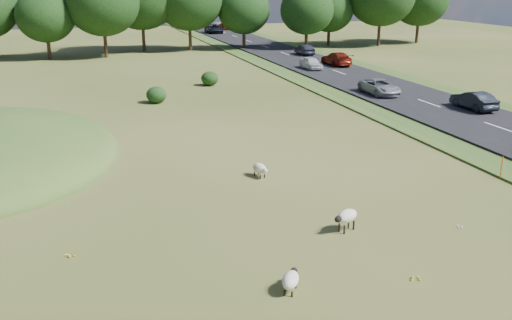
{
  "coord_description": "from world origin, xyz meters",
  "views": [
    {
      "loc": [
        -6.14,
        -21.46,
        9.56
      ],
      "look_at": [
        2.0,
        4.0,
        1.0
      ],
      "focal_mm": 40.0,
      "sensor_mm": 36.0,
      "label": 1
    }
  ],
  "objects_px": {
    "sheep_0": "(346,216)",
    "car_5": "(225,26)",
    "marker_post": "(501,168)",
    "car_4": "(311,63)",
    "sheep_2": "(260,169)",
    "sheep_3": "(291,280)",
    "car_0": "(474,100)",
    "car_1": "(336,59)",
    "car_2": "(304,50)",
    "car_7": "(214,29)",
    "car_6": "(380,87)"
  },
  "relations": [
    {
      "from": "car_0",
      "to": "car_1",
      "type": "height_order",
      "value": "car_1"
    },
    {
      "from": "car_1",
      "to": "car_4",
      "type": "height_order",
      "value": "car_1"
    },
    {
      "from": "sheep_2",
      "to": "sheep_3",
      "type": "bearing_deg",
      "value": -25.11
    },
    {
      "from": "marker_post",
      "to": "sheep_2",
      "type": "distance_m",
      "value": 11.98
    },
    {
      "from": "marker_post",
      "to": "car_6",
      "type": "xyz_separation_m",
      "value": [
        4.5,
        20.06,
        0.28
      ]
    },
    {
      "from": "sheep_0",
      "to": "car_5",
      "type": "bearing_deg",
      "value": -127.56
    },
    {
      "from": "marker_post",
      "to": "sheep_3",
      "type": "distance_m",
      "value": 15.38
    },
    {
      "from": "sheep_0",
      "to": "car_4",
      "type": "relative_size",
      "value": 0.35
    },
    {
      "from": "car_0",
      "to": "car_4",
      "type": "xyz_separation_m",
      "value": [
        -3.8,
        21.81,
        -0.03
      ]
    },
    {
      "from": "car_5",
      "to": "sheep_3",
      "type": "bearing_deg",
      "value": 76.54
    },
    {
      "from": "car_2",
      "to": "car_7",
      "type": "relative_size",
      "value": 0.71
    },
    {
      "from": "car_7",
      "to": "sheep_2",
      "type": "bearing_deg",
      "value": -102.0
    },
    {
      "from": "marker_post",
      "to": "car_7",
      "type": "height_order",
      "value": "car_7"
    },
    {
      "from": "sheep_3",
      "to": "sheep_2",
      "type": "bearing_deg",
      "value": 20.36
    },
    {
      "from": "car_0",
      "to": "car_4",
      "type": "relative_size",
      "value": 1.08
    },
    {
      "from": "car_7",
      "to": "sheep_3",
      "type": "bearing_deg",
      "value": -102.13
    },
    {
      "from": "sheep_3",
      "to": "car_4",
      "type": "relative_size",
      "value": 0.32
    },
    {
      "from": "marker_post",
      "to": "car_7",
      "type": "xyz_separation_m",
      "value": [
        4.5,
        78.34,
        0.4
      ]
    },
    {
      "from": "sheep_2",
      "to": "car_0",
      "type": "distance_m",
      "value": 21.55
    },
    {
      "from": "sheep_2",
      "to": "car_5",
      "type": "bearing_deg",
      "value": 154.39
    },
    {
      "from": "car_1",
      "to": "car_5",
      "type": "bearing_deg",
      "value": -90.0
    },
    {
      "from": "sheep_2",
      "to": "car_6",
      "type": "distance_m",
      "value": 22.57
    },
    {
      "from": "sheep_0",
      "to": "car_4",
      "type": "bearing_deg",
      "value": -136.9
    },
    {
      "from": "sheep_3",
      "to": "car_4",
      "type": "height_order",
      "value": "car_4"
    },
    {
      "from": "car_1",
      "to": "car_5",
      "type": "relative_size",
      "value": 1.08
    },
    {
      "from": "marker_post",
      "to": "car_6",
      "type": "bearing_deg",
      "value": 77.34
    },
    {
      "from": "car_0",
      "to": "car_2",
      "type": "xyz_separation_m",
      "value": [
        0.0,
        32.89,
        -0.03
      ]
    },
    {
      "from": "marker_post",
      "to": "car_5",
      "type": "xyz_separation_m",
      "value": [
        8.3,
        85.53,
        0.31
      ]
    },
    {
      "from": "car_4",
      "to": "car_5",
      "type": "xyz_separation_m",
      "value": [
        3.8,
        50.85,
        0.03
      ]
    },
    {
      "from": "car_5",
      "to": "car_0",
      "type": "bearing_deg",
      "value": 90.0
    },
    {
      "from": "car_1",
      "to": "car_7",
      "type": "bearing_deg",
      "value": -84.82
    },
    {
      "from": "car_1",
      "to": "car_2",
      "type": "height_order",
      "value": "car_1"
    },
    {
      "from": "car_0",
      "to": "car_2",
      "type": "bearing_deg",
      "value": -90.0
    },
    {
      "from": "car_2",
      "to": "car_7",
      "type": "distance_m",
      "value": 32.8
    },
    {
      "from": "marker_post",
      "to": "car_4",
      "type": "height_order",
      "value": "car_4"
    },
    {
      "from": "car_4",
      "to": "car_7",
      "type": "distance_m",
      "value": 43.66
    },
    {
      "from": "sheep_2",
      "to": "car_4",
      "type": "bearing_deg",
      "value": 140.68
    },
    {
      "from": "sheep_3",
      "to": "car_2",
      "type": "relative_size",
      "value": 0.31
    },
    {
      "from": "car_2",
      "to": "car_5",
      "type": "relative_size",
      "value": 0.84
    },
    {
      "from": "car_7",
      "to": "marker_post",
      "type": "bearing_deg",
      "value": -93.29
    },
    {
      "from": "sheep_2",
      "to": "car_1",
      "type": "height_order",
      "value": "car_1"
    },
    {
      "from": "marker_post",
      "to": "sheep_0",
      "type": "xyz_separation_m",
      "value": [
        -10.07,
        -3.21,
        0.03
      ]
    },
    {
      "from": "sheep_0",
      "to": "car_6",
      "type": "xyz_separation_m",
      "value": [
        14.58,
        23.26,
        0.25
      ]
    },
    {
      "from": "car_6",
      "to": "car_7",
      "type": "xyz_separation_m",
      "value": [
        0.0,
        58.28,
        0.12
      ]
    },
    {
      "from": "sheep_2",
      "to": "car_4",
      "type": "relative_size",
      "value": 0.34
    },
    {
      "from": "marker_post",
      "to": "car_5",
      "type": "distance_m",
      "value": 85.93
    },
    {
      "from": "car_2",
      "to": "car_5",
      "type": "height_order",
      "value": "car_5"
    },
    {
      "from": "sheep_2",
      "to": "car_5",
      "type": "height_order",
      "value": "car_5"
    },
    {
      "from": "marker_post",
      "to": "car_1",
      "type": "height_order",
      "value": "car_1"
    },
    {
      "from": "sheep_3",
      "to": "car_6",
      "type": "relative_size",
      "value": 0.26
    }
  ]
}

